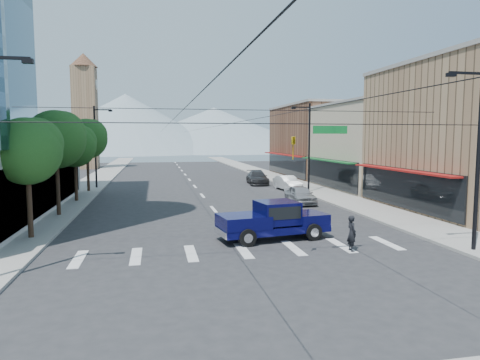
{
  "coord_description": "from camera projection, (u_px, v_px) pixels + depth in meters",
  "views": [
    {
      "loc": [
        -4.42,
        -18.86,
        5.61
      ],
      "look_at": [
        0.68,
        6.81,
        3.0
      ],
      "focal_mm": 32.0,
      "sensor_mm": 36.0,
      "label": 1
    }
  ],
  "objects": [
    {
      "name": "parked_car_far",
      "position": [
        257.0,
        178.0,
        51.37
      ],
      "size": [
        2.69,
        5.66,
        1.59
      ],
      "primitive_type": "imported",
      "rotation": [
        0.0,
        0.0,
        -0.09
      ],
      "color": "#29292B",
      "rests_on": "ground"
    },
    {
      "name": "lamp_pole_ne",
      "position": [
        308.0,
        144.0,
        42.88
      ],
      "size": [
        2.0,
        0.25,
        9.0
      ],
      "color": "black",
      "rests_on": "ground"
    },
    {
      "name": "tree_near",
      "position": [
        30.0,
        149.0,
        23.13
      ],
      "size": [
        3.65,
        3.64,
        6.71
      ],
      "color": "black",
      "rests_on": "ground"
    },
    {
      "name": "tree_far",
      "position": [
        88.0,
        138.0,
        43.57
      ],
      "size": [
        4.09,
        4.09,
        7.52
      ],
      "color": "black",
      "rests_on": "ground"
    },
    {
      "name": "parked_car_mid",
      "position": [
        287.0,
        183.0,
        45.64
      ],
      "size": [
        2.09,
        4.82,
        1.54
      ],
      "primitive_type": "imported",
      "rotation": [
        0.0,
        0.0,
        0.1
      ],
      "color": "white",
      "rests_on": "ground"
    },
    {
      "name": "shop_mid",
      "position": [
        382.0,
        148.0,
        46.69
      ],
      "size": [
        12.0,
        14.0,
        9.0
      ],
      "primitive_type": "cube",
      "color": "tan",
      "rests_on": "ground"
    },
    {
      "name": "pickup_truck",
      "position": [
        273.0,
        220.0,
        23.59
      ],
      "size": [
        6.46,
        3.15,
        2.1
      ],
      "rotation": [
        0.0,
        0.0,
        0.16
      ],
      "color": "#080940",
      "rests_on": "ground"
    },
    {
      "name": "tree_midnear",
      "position": [
        58.0,
        138.0,
        29.9
      ],
      "size": [
        4.09,
        4.09,
        7.52
      ],
      "color": "black",
      "rests_on": "ground"
    },
    {
      "name": "tree_midfar",
      "position": [
        76.0,
        145.0,
        36.8
      ],
      "size": [
        3.65,
        3.64,
        6.71
      ],
      "color": "black",
      "rests_on": "ground"
    },
    {
      "name": "pedestrian",
      "position": [
        352.0,
        233.0,
        21.06
      ],
      "size": [
        0.43,
        0.66,
        1.79
      ],
      "primitive_type": "imported",
      "rotation": [
        0.0,
        0.0,
        1.56
      ],
      "color": "black",
      "rests_on": "ground"
    },
    {
      "name": "shop_far",
      "position": [
        325.0,
        142.0,
        62.25
      ],
      "size": [
        12.0,
        18.0,
        10.0
      ],
      "primitive_type": "cube",
      "color": "brown",
      "rests_on": "ground"
    },
    {
      "name": "ground",
      "position": [
        254.0,
        259.0,
        19.83
      ],
      "size": [
        160.0,
        160.0,
        0.0
      ],
      "primitive_type": "plane",
      "color": "#28282B",
      "rests_on": "ground"
    },
    {
      "name": "parked_car_near",
      "position": [
        300.0,
        195.0,
        36.3
      ],
      "size": [
        1.87,
        4.53,
        1.54
      ],
      "primitive_type": "imported",
      "rotation": [
        0.0,
        0.0,
        -0.01
      ],
      "color": "#98999C",
      "rests_on": "ground"
    },
    {
      "name": "mountain_right",
      "position": [
        214.0,
        129.0,
        178.97
      ],
      "size": [
        90.0,
        90.0,
        18.0
      ],
      "primitive_type": "cone",
      "color": "gray",
      "rests_on": "ground"
    },
    {
      "name": "sidewalk_right",
      "position": [
        272.0,
        176.0,
        61.19
      ],
      "size": [
        4.0,
        120.0,
        0.15
      ],
      "primitive_type": "cube",
      "color": "gray",
      "rests_on": "ground"
    },
    {
      "name": "clock_tower",
      "position": [
        85.0,
        109.0,
        76.07
      ],
      "size": [
        4.8,
        4.8,
        20.4
      ],
      "color": "#8C6B4C",
      "rests_on": "ground"
    },
    {
      "name": "lamp_pole_nw",
      "position": [
        96.0,
        144.0,
        46.54
      ],
      "size": [
        2.0,
        0.25,
        9.0
      ],
      "color": "black",
      "rests_on": "ground"
    },
    {
      "name": "signal_rig",
      "position": [
        264.0,
        160.0,
        18.43
      ],
      "size": [
        21.8,
        0.2,
        9.0
      ],
      "color": "black",
      "rests_on": "ground"
    },
    {
      "name": "mountain_left",
      "position": [
        126.0,
        123.0,
        162.21
      ],
      "size": [
        80.0,
        80.0,
        22.0
      ],
      "primitive_type": "cone",
      "color": "gray",
      "rests_on": "ground"
    },
    {
      "name": "sidewalk_left",
      "position": [
        97.0,
        179.0,
        56.53
      ],
      "size": [
        4.0,
        120.0,
        0.15
      ],
      "primitive_type": "cube",
      "color": "gray",
      "rests_on": "ground"
    },
    {
      "name": "shop_near",
      "position": [
        477.0,
        139.0,
        32.92
      ],
      "size": [
        12.0,
        14.0,
        11.0
      ],
      "primitive_type": "cube",
      "color": "#8C6B4C",
      "rests_on": "ground"
    }
  ]
}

